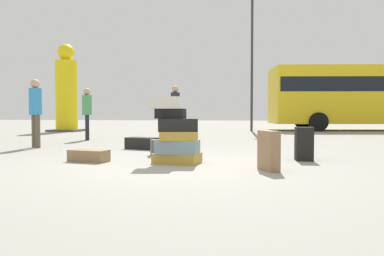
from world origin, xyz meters
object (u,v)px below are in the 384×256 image
suitcase_brown_white_trunk (269,151)px  parked_bus (381,94)px  suitcase_brown_foreground_far (89,156)px  suitcase_black_behind_tower (142,143)px  person_passerby_in_red (87,109)px  yellow_dummy_statue (67,93)px  person_bearded_onlooker (36,107)px  suitcase_black_left_side (304,144)px  suitcase_charcoal_right_side (170,147)px  person_tourist_with_camera (175,107)px  lamp_post (252,38)px  suitcase_tower (175,135)px

suitcase_brown_white_trunk → parked_bus: (6.11, 14.15, 1.55)m
suitcase_brown_foreground_far → suitcase_black_behind_tower: (0.24, 2.30, 0.03)m
person_passerby_in_red → yellow_dummy_statue: (-3.57, 5.24, 0.86)m
suitcase_black_behind_tower → person_bearded_onlooker: (-2.67, -0.10, 0.86)m
suitcase_black_left_side → person_passerby_in_red: (-6.03, 4.01, 0.68)m
person_passerby_in_red → suitcase_black_left_side: bearing=29.9°
parked_bus → suitcase_charcoal_right_side: bearing=-130.9°
suitcase_brown_foreground_far → person_tourist_with_camera: bearing=97.5°
person_tourist_with_camera → yellow_dummy_statue: yellow_dummy_statue is taller
person_tourist_with_camera → yellow_dummy_statue: 7.42m
person_bearded_onlooker → person_tourist_with_camera: (2.67, 3.73, 0.06)m
suitcase_black_behind_tower → lamp_post: (2.48, 9.69, 4.35)m
person_bearded_onlooker → lamp_post: lamp_post is taller
suitcase_charcoal_right_side → yellow_dummy_statue: (-7.09, 8.87, 1.67)m
suitcase_tower → suitcase_charcoal_right_side: (-0.35, 1.10, -0.32)m
suitcase_brown_foreground_far → yellow_dummy_statue: (-5.91, 10.02, 1.73)m
suitcase_tower → person_passerby_in_red: person_passerby_in_red is taller
suitcase_brown_foreground_far → suitcase_charcoal_right_side: size_ratio=0.89×
parked_bus → person_bearded_onlooker: bearing=-143.7°
suitcase_tower → yellow_dummy_statue: 12.52m
suitcase_black_left_side → parked_bus: parked_bus is taller
person_tourist_with_camera → suitcase_brown_white_trunk: bearing=25.0°
suitcase_black_left_side → suitcase_black_behind_tower: bearing=154.8°
suitcase_tower → suitcase_brown_white_trunk: bearing=-19.7°
suitcase_black_left_side → yellow_dummy_statue: bearing=134.9°
suitcase_brown_white_trunk → person_passerby_in_red: bearing=110.6°
suitcase_black_left_side → person_passerby_in_red: size_ratio=0.36×
yellow_dummy_statue → suitcase_brown_white_trunk: bearing=-49.6°
person_bearded_onlooker → person_passerby_in_red: bearing=124.8°
yellow_dummy_statue → parked_bus: (15.05, 3.64, 0.01)m
person_bearded_onlooker → person_passerby_in_red: (0.09, 2.58, -0.02)m
suitcase_brown_white_trunk → lamp_post: size_ratio=0.08×
person_bearded_onlooker → lamp_post: size_ratio=0.24×
suitcase_brown_foreground_far → yellow_dummy_statue: yellow_dummy_statue is taller
suitcase_black_behind_tower → yellow_dummy_statue: (-6.15, 7.72, 1.69)m
suitcase_charcoal_right_side → suitcase_black_left_side: bearing=-30.9°
suitcase_brown_foreground_far → yellow_dummy_statue: size_ratio=0.16×
suitcase_brown_foreground_far → suitcase_black_behind_tower: size_ratio=0.88×
suitcase_tower → person_tourist_with_camera: size_ratio=0.63×
parked_bus → yellow_dummy_statue: bearing=-174.8°
suitcase_black_left_side → parked_bus: bearing=65.9°
yellow_dummy_statue → lamp_post: (8.63, 1.97, 2.65)m
suitcase_black_left_side → person_bearded_onlooker: size_ratio=0.35×
yellow_dummy_statue → parked_bus: yellow_dummy_statue is taller
suitcase_tower → suitcase_brown_foreground_far: 1.57m
suitcase_black_behind_tower → person_tourist_with_camera: person_tourist_with_camera is taller
parked_bus → lamp_post: 7.14m
suitcase_black_left_side → yellow_dummy_statue: (-9.60, 9.25, 1.53)m
parked_bus → lamp_post: size_ratio=1.59×
person_bearded_onlooker → suitcase_brown_foreground_far: bearing=-5.5°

